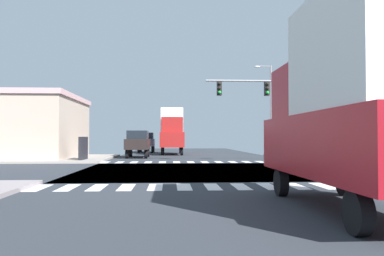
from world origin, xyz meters
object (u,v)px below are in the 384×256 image
(box_truck_outer_2, at_px, (353,101))
(traffic_signal_mast, at_px, (272,97))
(suv_farside_1, at_px, (146,141))
(street_lamp, at_px, (269,102))
(box_truck_middle_1, at_px, (172,130))
(suv_crossing_2, at_px, (138,142))

(box_truck_outer_2, bearing_deg, traffic_signal_mast, 80.99)
(traffic_signal_mast, bearing_deg, suv_farside_1, 116.58)
(street_lamp, distance_m, box_truck_outer_2, 31.85)
(box_truck_middle_1, bearing_deg, suv_crossing_2, 67.22)
(street_lamp, bearing_deg, box_truck_middle_1, 166.47)
(street_lamp, distance_m, box_truck_middle_1, 10.43)
(traffic_signal_mast, distance_m, box_truck_outer_2, 19.61)
(traffic_signal_mast, distance_m, street_lamp, 12.27)
(box_truck_outer_2, bearing_deg, street_lamp, 79.51)
(suv_farside_1, height_order, box_truck_outer_2, box_truck_outer_2)
(suv_crossing_2, relative_size, box_truck_outer_2, 0.64)
(traffic_signal_mast, relative_size, street_lamp, 0.89)
(box_truck_middle_1, height_order, box_truck_outer_2, same)
(suv_farside_1, xyz_separation_m, box_truck_middle_1, (3.00, -5.80, 1.17))
(suv_crossing_2, bearing_deg, suv_farside_1, -90.00)
(street_lamp, height_order, box_truck_outer_2, street_lamp)
(traffic_signal_mast, xyz_separation_m, suv_crossing_2, (-10.05, 7.15, -3.22))
(suv_crossing_2, height_order, box_truck_outer_2, box_truck_outer_2)
(box_truck_outer_2, bearing_deg, box_truck_middle_1, 96.80)
(traffic_signal_mast, bearing_deg, street_lamp, 77.15)
(suv_farside_1, xyz_separation_m, box_truck_outer_2, (7.00, -39.35, 1.17))
(suv_farside_1, distance_m, box_truck_outer_2, 39.98)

